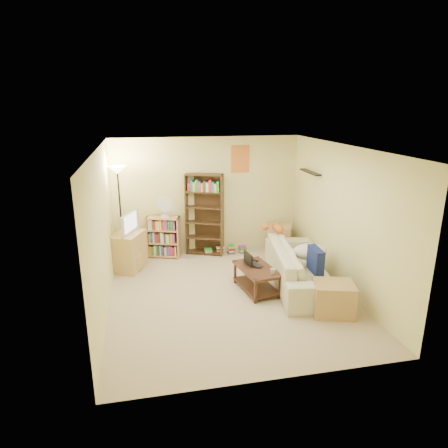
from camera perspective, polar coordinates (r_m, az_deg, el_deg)
The scene contains 19 objects.
room at distance 6.40m, azimuth 0.90°, elevation 3.00°, with size 4.50×4.54×2.52m.
sofa at distance 7.35m, azimuth 10.86°, elevation -5.90°, with size 1.30×2.51×0.70m, color beige.
navy_pillow at distance 6.80m, azimuth 12.94°, elevation -5.05°, with size 0.46×0.14×0.41m, color navy.
cream_blanket at distance 7.36m, azimuth 12.17°, elevation -3.89°, with size 0.64×0.46×0.28m, color beige.
tabby_cat at distance 7.99m, azimuth 7.39°, elevation -0.52°, with size 0.55×0.26×0.19m.
coffee_table at distance 7.03m, azimuth 4.68°, elevation -7.38°, with size 0.69×1.04×0.43m.
laptop at distance 7.10m, azimuth 4.46°, elevation -5.67°, with size 0.39×0.42×0.03m, color black.
laptop_screen at distance 7.00m, azimuth 3.45°, elevation -4.97°, with size 0.01×0.32×0.21m, color white.
mug at distance 6.75m, azimuth 6.99°, elevation -6.70°, with size 0.10×0.10×0.09m, color silver.
tv_remote at distance 7.27m, azimuth 4.35°, elevation -5.14°, with size 0.05×0.17×0.02m, color black.
tv_stand at distance 8.07m, azimuth -13.48°, elevation -3.80°, with size 0.50×0.70×0.75m, color #DEB16C.
television at distance 7.89m, azimuth -13.76°, elevation 0.14°, with size 0.38×0.69×0.41m, color black.
tall_bookshelf at distance 8.50m, azimuth -2.80°, elevation 1.64°, with size 0.83×0.55×1.76m.
short_bookshelf at distance 8.55m, azimuth -8.60°, elevation -1.85°, with size 0.74×0.47×0.88m.
desk_fan at distance 8.32m, azimuth -8.45°, elevation 2.48°, with size 0.31×0.18×0.44m.
floor_lamp at distance 7.83m, azimuth -14.82°, elevation 5.01°, with size 0.35×0.35×2.04m.
side_table at distance 8.89m, azimuth 7.86°, elevation -2.05°, with size 0.52×0.52×0.60m, color tan.
end_cabinet at distance 6.51m, azimuth 15.34°, elevation -10.23°, with size 0.61×0.51×0.51m, color tan.
book_stacks at distance 8.74m, azimuth 0.32°, elevation -3.73°, with size 0.92×0.18×0.20m.
Camera 1 is at (-1.37, -6.05, 3.15)m, focal length 32.00 mm.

